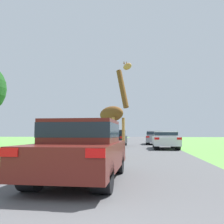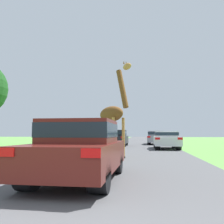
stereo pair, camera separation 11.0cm
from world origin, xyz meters
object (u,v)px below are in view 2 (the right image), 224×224
(giraffe_near_road, at_px, (112,114))
(car_queue_right, at_px, (117,138))
(car_lead_maroon, at_px, (80,148))
(car_far_ahead, at_px, (166,139))
(car_queue_left, at_px, (156,137))

(giraffe_near_road, distance_m, car_queue_right, 10.86)
(car_queue_right, bearing_deg, giraffe_near_road, -83.98)
(car_lead_maroon, distance_m, car_far_ahead, 13.39)
(car_queue_right, bearing_deg, car_far_ahead, -38.96)
(giraffe_near_road, height_order, car_queue_left, giraffe_near_road)
(giraffe_near_road, xyz_separation_m, car_lead_maroon, (0.00, -5.78, -1.36))
(car_lead_maroon, relative_size, car_queue_right, 1.00)
(car_far_ahead, bearing_deg, car_queue_right, 141.04)
(car_queue_left, height_order, car_far_ahead, car_queue_left)
(giraffe_near_road, bearing_deg, car_queue_right, -123.40)
(car_lead_maroon, height_order, car_queue_right, car_queue_right)
(giraffe_near_road, relative_size, car_queue_right, 1.12)
(giraffe_near_road, relative_size, car_far_ahead, 1.03)
(car_queue_right, xyz_separation_m, car_queue_left, (3.80, 4.34, -0.02))
(giraffe_near_road, distance_m, car_queue_left, 15.35)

